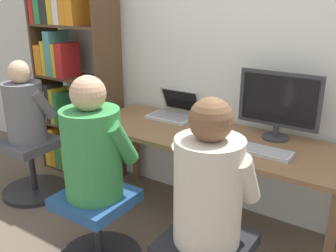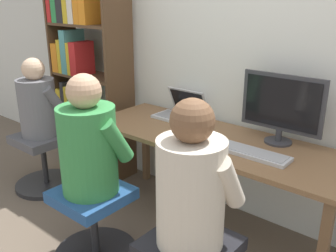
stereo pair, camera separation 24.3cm
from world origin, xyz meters
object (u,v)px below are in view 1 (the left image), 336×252
object	(u,v)px
person_at_monitor	(209,182)
office_chair_side	(32,166)
desktop_monitor	(278,104)
bookshelf	(66,75)
laptop	(174,111)
person_near_shelf	(25,107)
keyboard	(254,149)
office_chair_right	(98,228)
person_at_laptop	(93,146)

from	to	relation	value
person_at_monitor	office_chair_side	distance (m)	1.94
desktop_monitor	bookshelf	world-z (taller)	bookshelf
laptop	person_near_shelf	xyz separation A→B (m)	(-1.03, -0.59, 0.01)
person_near_shelf	person_at_monitor	bearing A→B (deg)	-10.91
laptop	keyboard	bearing A→B (deg)	-20.87
keyboard	office_chair_side	xyz separation A→B (m)	(-1.79, -0.30, -0.47)
office_chair_right	person_at_laptop	xyz separation A→B (m)	(0.00, 0.01, 0.54)
person_at_monitor	bookshelf	size ratio (longest dim) A/B	0.39
keyboard	person_near_shelf	size ratio (longest dim) A/B	0.70
office_chair_right	person_near_shelf	size ratio (longest dim) A/B	0.82
desktop_monitor	laptop	xyz separation A→B (m)	(-0.80, 0.01, -0.19)
laptop	keyboard	distance (m)	0.82
office_chair_right	person_near_shelf	distance (m)	1.24
desktop_monitor	keyboard	world-z (taller)	desktop_monitor
office_chair_right	office_chair_side	distance (m)	1.12
person_at_laptop	person_near_shelf	bearing A→B (deg)	162.63
keyboard	office_chair_side	size ratio (longest dim) A/B	0.86
keyboard	person_near_shelf	bearing A→B (deg)	-170.65
person_at_laptop	person_near_shelf	world-z (taller)	person_at_laptop
person_at_laptop	office_chair_side	world-z (taller)	person_at_laptop
person_at_laptop	office_chair_side	size ratio (longest dim) A/B	1.35
person_near_shelf	desktop_monitor	bearing A→B (deg)	17.42
person_near_shelf	person_at_laptop	bearing A→B (deg)	-17.37
office_chair_side	person_near_shelf	world-z (taller)	person_near_shelf
bookshelf	desktop_monitor	bearing A→B (deg)	2.09
desktop_monitor	office_chair_right	size ratio (longest dim) A/B	1.00
keyboard	bookshelf	distance (m)	1.88
person_at_laptop	laptop	bearing A→B (deg)	92.63
person_at_laptop	bookshelf	distance (m)	1.42
person_at_monitor	desktop_monitor	bearing A→B (deg)	89.66
person_at_monitor	person_at_laptop	distance (m)	0.75
laptop	person_at_laptop	size ratio (longest dim) A/B	0.48
keyboard	bookshelf	xyz separation A→B (m)	(-1.86, 0.21, 0.21)
office_chair_side	laptop	bearing A→B (deg)	29.87
desktop_monitor	person_at_monitor	bearing A→B (deg)	-90.34
person_at_laptop	office_chair_right	bearing A→B (deg)	-90.00
keyboard	person_at_monitor	world-z (taller)	person_at_monitor
office_chair_right	person_at_monitor	bearing A→B (deg)	-0.85
laptop	office_chair_side	xyz separation A→B (m)	(-1.03, -0.59, -0.50)
keyboard	person_at_laptop	xyz separation A→B (m)	(-0.72, -0.63, 0.07)
bookshelf	person_near_shelf	xyz separation A→B (m)	(0.07, -0.51, -0.16)
person_near_shelf	laptop	bearing A→B (deg)	29.67
laptop	desktop_monitor	bearing A→B (deg)	-0.84
person_at_monitor	bookshelf	bearing A→B (deg)	155.65
laptop	person_at_monitor	distance (m)	1.23
laptop	office_chair_right	xyz separation A→B (m)	(0.04, -0.93, -0.50)
desktop_monitor	person_at_laptop	xyz separation A→B (m)	(-0.76, -0.91, -0.15)
person_at_laptop	office_chair_side	xyz separation A→B (m)	(-1.07, 0.33, -0.54)
laptop	person_at_laptop	bearing A→B (deg)	-87.37
desktop_monitor	person_near_shelf	xyz separation A→B (m)	(-1.83, -0.57, -0.18)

